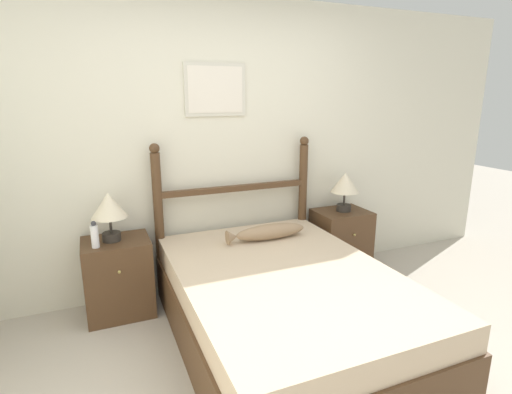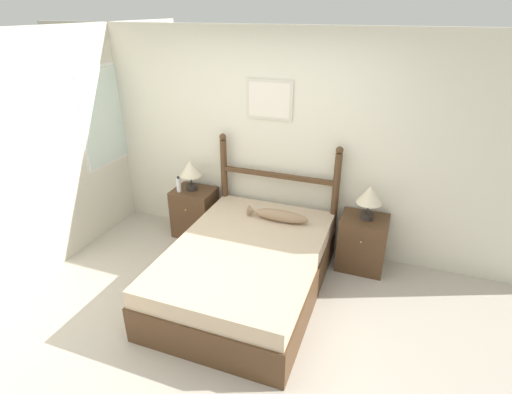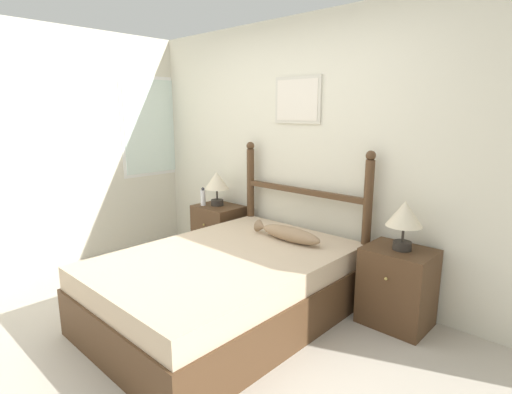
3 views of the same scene
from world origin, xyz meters
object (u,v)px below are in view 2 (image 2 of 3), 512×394
object	(u,v)px
bed	(246,269)
table_lamp_left	(190,170)
nightstand_right	(362,243)
bottle	(179,184)
fish_pillow	(278,215)
nightstand_left	(195,212)
table_lamp_right	(370,196)

from	to	relation	value
bed	table_lamp_left	size ratio (longest dim) A/B	5.42
nightstand_right	bottle	distance (m)	2.30
bottle	fish_pillow	world-z (taller)	bottle
nightstand_left	table_lamp_left	size ratio (longest dim) A/B	1.63
nightstand_left	nightstand_right	size ratio (longest dim) A/B	1.00
bed	bottle	xyz separation A→B (m)	(-1.20, 0.76, 0.45)
bed	nightstand_left	bearing A→B (deg)	140.90
table_lamp_right	bed	bearing A→B (deg)	-141.33
table_lamp_left	table_lamp_right	size ratio (longest dim) A/B	1.00
fish_pillow	table_lamp_right	bearing A→B (deg)	14.70
bed	table_lamp_right	bearing A→B (deg)	38.67
nightstand_right	table_lamp_right	distance (m)	0.58
table_lamp_left	bottle	xyz separation A→B (m)	(-0.12, -0.11, -0.17)
bottle	fish_pillow	size ratio (longest dim) A/B	0.30
table_lamp_left	nightstand_right	bearing A→B (deg)	-0.15
table_lamp_right	bottle	world-z (taller)	table_lamp_right
nightstand_left	bottle	world-z (taller)	bottle
nightstand_left	fish_pillow	bearing A→B (deg)	-11.58
bed	bottle	bearing A→B (deg)	147.68
table_lamp_right	nightstand_right	bearing A→B (deg)	170.23
bottle	table_lamp_left	bearing A→B (deg)	41.26
nightstand_right	table_lamp_right	xyz separation A→B (m)	(0.01, -0.00, 0.58)
fish_pillow	table_lamp_left	bearing A→B (deg)	168.39
nightstand_left	bottle	distance (m)	0.44
nightstand_left	table_lamp_left	bearing A→B (deg)	166.88
nightstand_right	fish_pillow	world-z (taller)	fish_pillow
bed	bottle	distance (m)	1.49
nightstand_left	table_lamp_right	world-z (taller)	table_lamp_right
bed	fish_pillow	bearing A→B (deg)	76.91
table_lamp_left	fish_pillow	world-z (taller)	table_lamp_left
nightstand_right	table_lamp_right	bearing A→B (deg)	-9.77
table_lamp_right	fish_pillow	world-z (taller)	table_lamp_right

